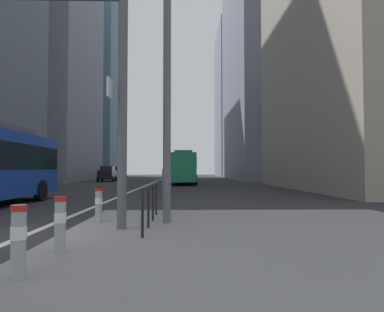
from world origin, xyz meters
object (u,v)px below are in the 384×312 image
Objects in this scene: car_oncoming_far at (108,174)px; street_lamp_post at (167,25)px; city_bus_red_receding at (184,167)px; pedestrian_waiting at (167,185)px; bollard_left at (19,238)px; car_receding_far at (177,174)px; traffic_signal_gantry at (26,57)px; car_oncoming_mid at (119,173)px; bollard_back at (99,203)px; car_receding_near at (174,173)px; bollard_right at (60,221)px.

car_oncoming_far is 0.52× the size of street_lamp_post.
city_bus_red_receding is 26.80m from pedestrian_waiting.
city_bus_red_receding reaches higher than pedestrian_waiting.
car_oncoming_far reaches higher than bollard_left.
car_receding_far is 0.62× the size of traffic_signal_gantry.
traffic_signal_gantry reaches higher than pedestrian_waiting.
bollard_left is at bearing -66.34° from traffic_signal_gantry.
city_bus_red_receding is at bearing 88.80° from pedestrian_waiting.
traffic_signal_gantry is (6.50, -47.73, 3.15)m from car_oncoming_mid.
bollard_back is at bearing 34.81° from traffic_signal_gantry.
street_lamp_post is (9.74, -46.83, 4.29)m from car_oncoming_mid.
car_receding_near is at bearing 97.33° from car_receding_far.
bollard_back is 0.56× the size of pedestrian_waiting.
street_lamp_post reaches higher than car_oncoming_far.
car_oncoming_mid is at bearing 135.32° from car_receding_far.
bollard_right is (-2.08, -31.78, -1.18)m from city_bus_red_receding.
car_receding_near is at bearing -31.99° from car_oncoming_mid.
bollard_left is 1.04× the size of bollard_back.
pedestrian_waiting is at bearing 76.48° from bollard_left.
car_oncoming_mid is 10.39m from car_receding_near.
bollard_back is (1.48, 1.03, -3.50)m from traffic_signal_gantry.
street_lamp_post is 4.97m from bollard_back.
traffic_signal_gantry is (-2.79, -38.54, 3.15)m from car_receding_far.
car_receding_far is at bearing 87.99° from bollard_back.
car_receding_near is at bearing 89.12° from bollard_right.
street_lamp_post is (0.45, -37.64, 4.29)m from car_receding_far.
traffic_signal_gantry is 5.32m from bollard_left.
bollard_left is at bearing -109.58° from street_lamp_post.
car_oncoming_mid is at bearing 97.75° from traffic_signal_gantry.
city_bus_red_receding reaches higher than bollard_back.
traffic_signal_gantry is 4.47m from bollard_right.
car_receding_near and car_receding_far have the same top height.
car_receding_far is at bearing 90.68° from street_lamp_post.
street_lamp_post is (9.22, -35.74, 4.29)m from car_oncoming_far.
city_bus_red_receding reaches higher than bollard_left.
traffic_signal_gantry is 7.28× the size of bollard_left.
car_oncoming_far is 36.39m from bollard_back.
pedestrian_waiting is (-0.09, 1.83, -4.26)m from street_lamp_post.
bollard_back is (-0.84, -41.19, -0.35)m from car_receding_near.
city_bus_red_receding is at bearing -36.35° from car_oncoming_far.
city_bus_red_receding is 31.87m from bollard_right.
car_receding_near is at bearing 89.12° from bollard_left.
street_lamp_post is at bearing -90.94° from city_bus_red_receding.
bollard_left is 1.41m from bollard_right.
car_oncoming_mid is at bearing 101.75° from street_lamp_post.
street_lamp_post is at bearing 15.53° from traffic_signal_gantry.
car_oncoming_far is 2.63× the size of pedestrian_waiting.
car_receding_near is (-1.39, 12.71, -0.85)m from city_bus_red_receding.
street_lamp_post is 5.04× the size of pedestrian_waiting.
street_lamp_post reaches higher than car_receding_far.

